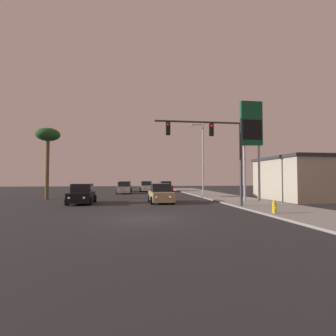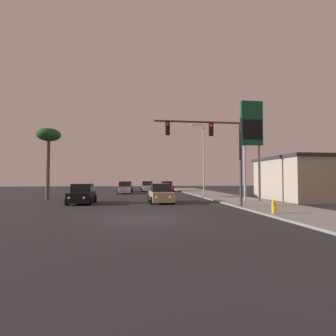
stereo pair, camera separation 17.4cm
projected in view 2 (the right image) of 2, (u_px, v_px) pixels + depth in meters
ground_plane at (143, 219)px, 13.89m from camera, size 120.00×120.00×0.00m
sidewalk_right at (239, 200)px, 25.04m from camera, size 5.00×60.00×0.12m
building_gas_station at (319, 178)px, 26.29m from camera, size 10.30×8.30×4.30m
car_green at (126, 187)px, 42.45m from camera, size 2.04×4.33×1.68m
car_white at (147, 187)px, 42.80m from camera, size 2.04×4.32×1.68m
car_black at (82, 195)px, 22.24m from camera, size 2.04×4.33×1.68m
car_red at (166, 187)px, 42.78m from camera, size 2.04×4.34×1.68m
car_tan at (161, 194)px, 23.02m from camera, size 2.04×4.34×1.68m
car_silver at (125, 188)px, 36.98m from camera, size 2.04×4.31×1.68m
traffic_light_mast at (217, 143)px, 19.04m from camera, size 6.48×0.36×6.50m
street_lamp at (203, 155)px, 33.15m from camera, size 1.74×0.24×9.00m
gas_station_sign at (252, 129)px, 23.63m from camera, size 2.00×0.42×9.00m
fire_hydrant at (274, 207)px, 15.10m from camera, size 0.24×0.34×0.76m
palm_tree_near at (49, 138)px, 26.83m from camera, size 2.40×2.40×7.29m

